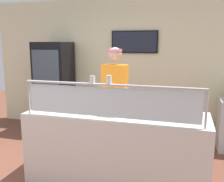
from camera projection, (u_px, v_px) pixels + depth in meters
ground_plane at (127, 162)px, 3.98m from camera, size 12.00×12.00×0.00m
shop_rear_unit at (144, 66)px, 5.12m from camera, size 6.68×0.13×2.70m
serving_counter at (116, 149)px, 3.31m from camera, size 2.28×0.75×0.95m
sneeze_guard at (109, 97)px, 2.87m from camera, size 2.10×0.06×0.42m
pizza_tray at (110, 111)px, 3.24m from camera, size 0.46×0.46×0.04m
pizza_server at (110, 110)px, 3.22m from camera, size 0.08×0.28×0.01m
parmesan_shaker at (92, 80)px, 2.89m from camera, size 0.06×0.06×0.08m
pepper_flake_shaker at (109, 80)px, 2.83m from camera, size 0.06×0.06×0.10m
worker_figure at (115, 97)px, 3.93m from camera, size 0.41×0.50×1.76m
drink_fridge at (54, 87)px, 5.27m from camera, size 0.67×0.62×1.84m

